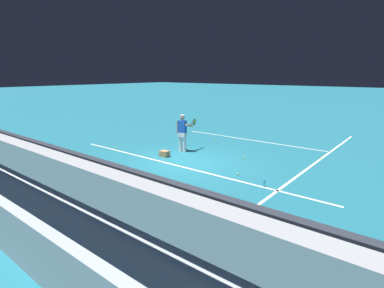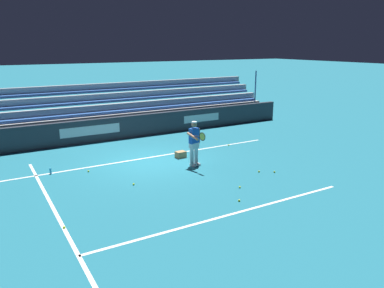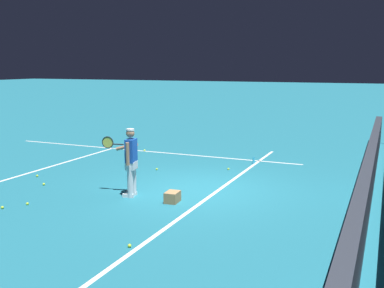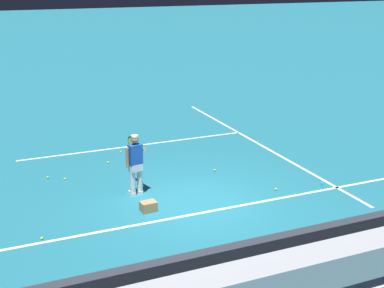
{
  "view_description": "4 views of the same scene",
  "coord_description": "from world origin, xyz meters",
  "px_view_note": "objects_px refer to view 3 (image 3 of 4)",
  "views": [
    {
      "loc": [
        7.48,
        -8.96,
        3.56
      ],
      "look_at": [
        0.35,
        -0.06,
        0.86
      ],
      "focal_mm": 28.0,
      "sensor_mm": 36.0,
      "label": 1
    },
    {
      "loc": [
        5.64,
        13.05,
        4.5
      ],
      "look_at": [
        -0.99,
        1.72,
        0.99
      ],
      "focal_mm": 35.0,
      "sensor_mm": 36.0,
      "label": 2
    },
    {
      "loc": [
        -10.71,
        -4.47,
        3.24
      ],
      "look_at": [
        0.12,
        0.29,
        1.18
      ],
      "focal_mm": 42.0,
      "sensor_mm": 36.0,
      "label": 3
    },
    {
      "loc": [
        -5.32,
        -11.88,
        5.9
      ],
      "look_at": [
        0.34,
        1.26,
        1.28
      ],
      "focal_mm": 50.0,
      "sensor_mm": 36.0,
      "label": 4
    }
  ],
  "objects_px": {
    "tennis_player": "(130,161)",
    "tennis_ball_far_left": "(130,246)",
    "tennis_ball_on_baseline": "(37,176)",
    "tennis_ball_stray_back": "(157,169)",
    "tennis_ball_midcourt": "(44,184)",
    "tennis_ball_far_right": "(145,150)",
    "ball_box_cardboard": "(172,197)",
    "tennis_ball_toward_net": "(2,207)",
    "tennis_ball_by_box": "(228,169)",
    "water_bottle": "(254,160)",
    "tennis_ball_near_player": "(27,204)"
  },
  "relations": [
    {
      "from": "tennis_ball_far_right",
      "to": "water_bottle",
      "type": "xyz_separation_m",
      "value": [
        -0.48,
        -4.48,
        0.08
      ]
    },
    {
      "from": "tennis_player",
      "to": "tennis_ball_on_baseline",
      "type": "bearing_deg",
      "value": 80.77
    },
    {
      "from": "tennis_ball_midcourt",
      "to": "water_bottle",
      "type": "height_order",
      "value": "water_bottle"
    },
    {
      "from": "tennis_ball_far_left",
      "to": "tennis_ball_on_baseline",
      "type": "relative_size",
      "value": 1.0
    },
    {
      "from": "tennis_player",
      "to": "tennis_ball_by_box",
      "type": "bearing_deg",
      "value": -19.4
    },
    {
      "from": "ball_box_cardboard",
      "to": "tennis_ball_far_left",
      "type": "height_order",
      "value": "ball_box_cardboard"
    },
    {
      "from": "tennis_ball_midcourt",
      "to": "water_bottle",
      "type": "xyz_separation_m",
      "value": [
        5.02,
        -4.51,
        0.08
      ]
    },
    {
      "from": "tennis_ball_on_baseline",
      "to": "tennis_ball_stray_back",
      "type": "bearing_deg",
      "value": -52.18
    },
    {
      "from": "tennis_player",
      "to": "tennis_ball_far_left",
      "type": "distance_m",
      "value": 3.39
    },
    {
      "from": "tennis_ball_midcourt",
      "to": "tennis_ball_on_baseline",
      "type": "relative_size",
      "value": 1.0
    },
    {
      "from": "tennis_ball_by_box",
      "to": "tennis_ball_on_baseline",
      "type": "bearing_deg",
      "value": 122.62
    },
    {
      "from": "ball_box_cardboard",
      "to": "tennis_ball_near_player",
      "type": "relative_size",
      "value": 6.06
    },
    {
      "from": "tennis_player",
      "to": "tennis_ball_near_player",
      "type": "height_order",
      "value": "tennis_player"
    },
    {
      "from": "tennis_ball_midcourt",
      "to": "tennis_ball_far_left",
      "type": "distance_m",
      "value": 5.19
    },
    {
      "from": "ball_box_cardboard",
      "to": "tennis_ball_stray_back",
      "type": "height_order",
      "value": "ball_box_cardboard"
    },
    {
      "from": "tennis_ball_by_box",
      "to": "tennis_ball_far_left",
      "type": "bearing_deg",
      "value": -176.73
    },
    {
      "from": "tennis_ball_far_right",
      "to": "water_bottle",
      "type": "bearing_deg",
      "value": -96.18
    },
    {
      "from": "tennis_ball_far_right",
      "to": "tennis_ball_by_box",
      "type": "distance_m",
      "value": 4.35
    },
    {
      "from": "ball_box_cardboard",
      "to": "tennis_ball_toward_net",
      "type": "relative_size",
      "value": 6.06
    },
    {
      "from": "tennis_ball_far_right",
      "to": "tennis_player",
      "type": "bearing_deg",
      "value": -153.53
    },
    {
      "from": "tennis_ball_far_left",
      "to": "tennis_ball_stray_back",
      "type": "distance_m",
      "value": 6.1
    },
    {
      "from": "tennis_ball_midcourt",
      "to": "tennis_ball_far_right",
      "type": "xyz_separation_m",
      "value": [
        5.5,
        -0.04,
        0.0
      ]
    },
    {
      "from": "tennis_ball_midcourt",
      "to": "tennis_ball_far_left",
      "type": "xyz_separation_m",
      "value": [
        -2.73,
        -4.42,
        0.0
      ]
    },
    {
      "from": "tennis_ball_far_left",
      "to": "tennis_ball_toward_net",
      "type": "height_order",
      "value": "same"
    },
    {
      "from": "ball_box_cardboard",
      "to": "tennis_ball_on_baseline",
      "type": "distance_m",
      "value": 4.81
    },
    {
      "from": "tennis_ball_far_left",
      "to": "tennis_ball_by_box",
      "type": "bearing_deg",
      "value": 3.27
    },
    {
      "from": "tennis_ball_far_left",
      "to": "tennis_ball_stray_back",
      "type": "bearing_deg",
      "value": 23.5
    },
    {
      "from": "ball_box_cardboard",
      "to": "tennis_ball_toward_net",
      "type": "height_order",
      "value": "ball_box_cardboard"
    },
    {
      "from": "tennis_ball_stray_back",
      "to": "tennis_ball_by_box",
      "type": "height_order",
      "value": "same"
    },
    {
      "from": "water_bottle",
      "to": "tennis_player",
      "type": "bearing_deg",
      "value": 160.2
    },
    {
      "from": "tennis_ball_midcourt",
      "to": "tennis_ball_on_baseline",
      "type": "xyz_separation_m",
      "value": [
        0.67,
        0.85,
        0.0
      ]
    },
    {
      "from": "tennis_ball_far_right",
      "to": "tennis_ball_midcourt",
      "type": "bearing_deg",
      "value": 179.6
    },
    {
      "from": "tennis_ball_far_left",
      "to": "tennis_player",
      "type": "bearing_deg",
      "value": 30.8
    },
    {
      "from": "tennis_ball_stray_back",
      "to": "tennis_ball_near_player",
      "type": "bearing_deg",
      "value": 166.04
    },
    {
      "from": "tennis_ball_far_left",
      "to": "tennis_ball_toward_net",
      "type": "relative_size",
      "value": 1.0
    },
    {
      "from": "tennis_player",
      "to": "tennis_ball_far_left",
      "type": "height_order",
      "value": "tennis_player"
    },
    {
      "from": "ball_box_cardboard",
      "to": "tennis_ball_far_right",
      "type": "bearing_deg",
      "value": 35.39
    },
    {
      "from": "tennis_ball_on_baseline",
      "to": "water_bottle",
      "type": "bearing_deg",
      "value": -50.92
    },
    {
      "from": "tennis_ball_midcourt",
      "to": "tennis_ball_toward_net",
      "type": "xyz_separation_m",
      "value": [
        -2.0,
        -0.57,
        0.0
      ]
    },
    {
      "from": "tennis_ball_midcourt",
      "to": "tennis_ball_far_left",
      "type": "bearing_deg",
      "value": -121.75
    },
    {
      "from": "tennis_ball_far_left",
      "to": "tennis_ball_midcourt",
      "type": "bearing_deg",
      "value": 58.25
    },
    {
      "from": "tennis_ball_near_player",
      "to": "tennis_ball_far_right",
      "type": "height_order",
      "value": "same"
    },
    {
      "from": "tennis_ball_by_box",
      "to": "ball_box_cardboard",
      "type": "bearing_deg",
      "value": 178.17
    },
    {
      "from": "tennis_ball_midcourt",
      "to": "tennis_ball_far_right",
      "type": "height_order",
      "value": "same"
    },
    {
      "from": "tennis_ball_on_baseline",
      "to": "water_bottle",
      "type": "height_order",
      "value": "water_bottle"
    },
    {
      "from": "tennis_ball_midcourt",
      "to": "tennis_ball_on_baseline",
      "type": "distance_m",
      "value": 1.08
    },
    {
      "from": "tennis_ball_near_player",
      "to": "tennis_ball_toward_net",
      "type": "distance_m",
      "value": 0.55
    },
    {
      "from": "tennis_ball_far_right",
      "to": "water_bottle",
      "type": "relative_size",
      "value": 0.3
    },
    {
      "from": "tennis_ball_by_box",
      "to": "tennis_ball_near_player",
      "type": "bearing_deg",
      "value": 149.42
    },
    {
      "from": "tennis_ball_far_left",
      "to": "water_bottle",
      "type": "bearing_deg",
      "value": -0.72
    }
  ]
}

